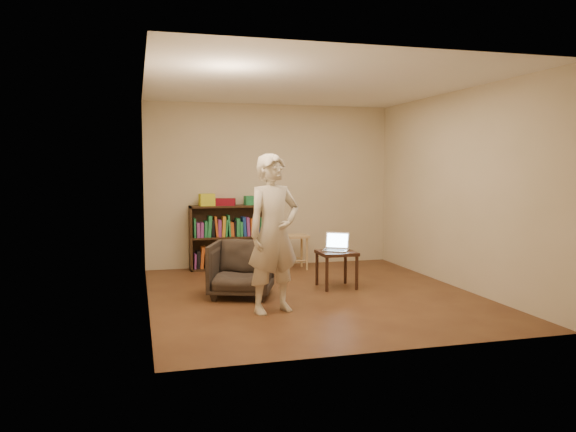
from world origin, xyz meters
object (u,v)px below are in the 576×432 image
object	(u,v)px
stool	(295,242)
laptop	(336,246)
bookshelf	(228,241)
person	(274,234)
armchair	(241,269)
side_table	(337,257)

from	to	relation	value
stool	laptop	world-z (taller)	laptop
bookshelf	person	world-z (taller)	person
stool	person	bearing A→B (deg)	-111.11
stool	armchair	world-z (taller)	armchair
stool	person	distance (m)	2.68
laptop	armchair	bearing A→B (deg)	-137.09
bookshelf	laptop	distance (m)	2.08
laptop	person	size ratio (longest dim) A/B	0.24
bookshelf	laptop	xyz separation A→B (m)	(1.18, -1.70, 0.10)
armchair	person	size ratio (longest dim) A/B	0.43
side_table	person	distance (m)	1.57
stool	side_table	world-z (taller)	stool
armchair	person	bearing A→B (deg)	-54.97
person	bookshelf	bearing A→B (deg)	73.32
armchair	side_table	bearing A→B (deg)	28.79
laptop	bookshelf	bearing A→B (deg)	156.66
stool	armchair	size ratio (longest dim) A/B	0.71
armchair	bookshelf	bearing A→B (deg)	106.28
armchair	person	xyz separation A→B (m)	(0.21, -0.82, 0.53)
side_table	laptop	bearing A→B (deg)	75.63
stool	laptop	size ratio (longest dim) A/B	1.27
armchair	side_table	size ratio (longest dim) A/B	1.55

